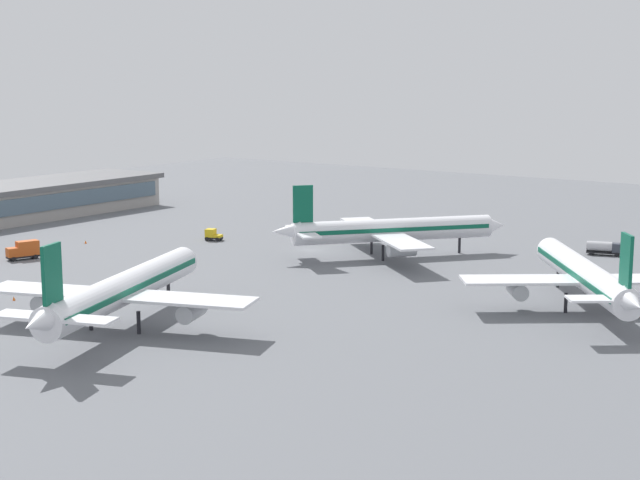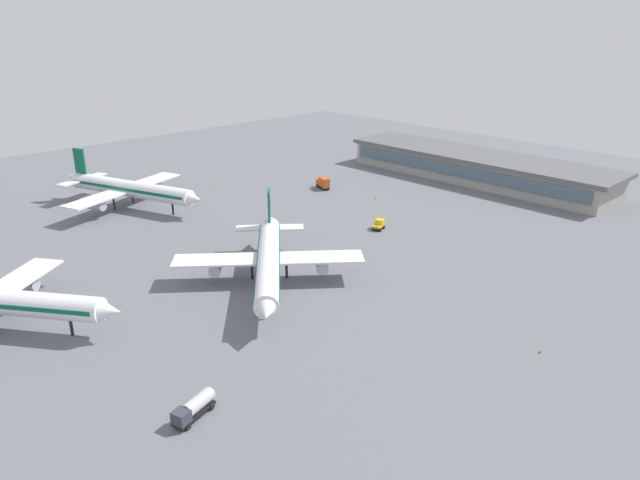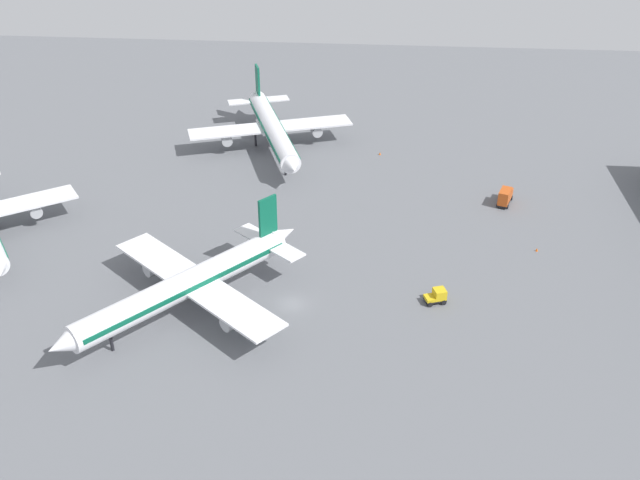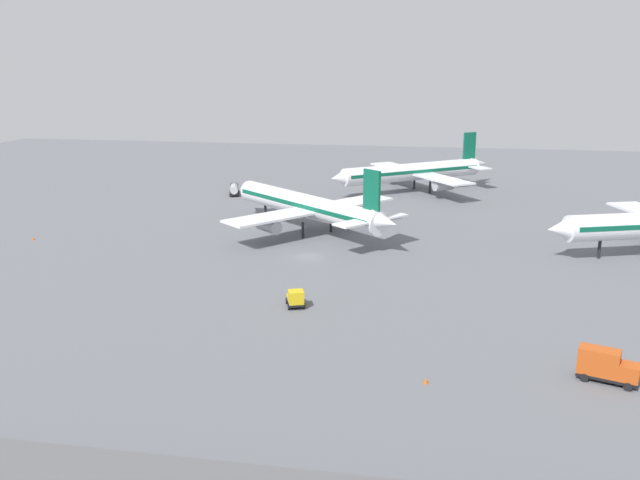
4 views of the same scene
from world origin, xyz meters
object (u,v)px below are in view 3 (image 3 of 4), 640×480
at_px(airplane_at_gate, 188,284).
at_px(airplane_taxiing, 272,128).
at_px(catering_truck, 505,196).
at_px(baggage_tug, 437,296).
at_px(safety_cone_far_side, 537,250).
at_px(safety_cone_mid_apron, 380,153).

relative_size(airplane_at_gate, airplane_taxiing, 0.82).
height_order(airplane_at_gate, catering_truck, airplane_at_gate).
distance_m(airplane_taxiing, baggage_tug, 65.78).
bearing_deg(safety_cone_far_side, safety_cone_mid_apron, 36.01).
relative_size(baggage_tug, safety_cone_mid_apron, 6.07).
height_order(airplane_at_gate, airplane_taxiing, airplane_taxiing).
bearing_deg(baggage_tug, safety_cone_far_side, 23.73).
bearing_deg(safety_cone_mid_apron, airplane_taxiing, 87.21).
xyz_separation_m(airplane_taxiing, safety_cone_mid_apron, (-1.18, -24.16, -4.78)).
height_order(airplane_taxiing, safety_cone_mid_apron, airplane_taxiing).
relative_size(airplane_taxiing, safety_cone_far_side, 74.03).
relative_size(catering_truck, baggage_tug, 1.62).
bearing_deg(airplane_taxiing, catering_truck, 46.09).
bearing_deg(safety_cone_mid_apron, baggage_tug, -170.02).
relative_size(airplane_taxiing, baggage_tug, 12.19).
height_order(airplane_taxiing, catering_truck, airplane_taxiing).
xyz_separation_m(airplane_taxiing, catering_truck, (-22.27, -48.65, -3.38)).
bearing_deg(safety_cone_far_side, airplane_taxiing, 52.79).
xyz_separation_m(catering_truck, baggage_tug, (-33.99, 14.80, -0.54)).
bearing_deg(airplane_taxiing, baggage_tug, 11.72).
relative_size(airplane_at_gate, safety_cone_far_side, 61.04).
relative_size(safety_cone_mid_apron, safety_cone_far_side, 1.00).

